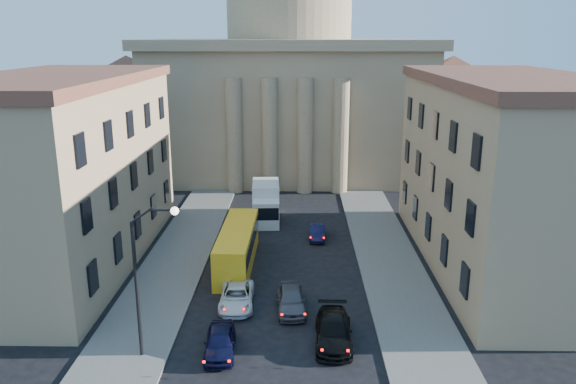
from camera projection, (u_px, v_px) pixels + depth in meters
name	position (u px, v px, depth m)	size (l,w,h in m)	color
sidewalk_left	(165.00, 281.00, 41.12)	(5.00, 60.00, 0.15)	#5B5954
sidewalk_right	(397.00, 282.00, 40.83)	(5.00, 60.00, 0.15)	#5B5954
church	(289.00, 79.00, 73.91)	(68.02, 28.76, 36.60)	#927859
building_left	(62.00, 170.00, 43.15)	(11.60, 26.60, 14.70)	tan
building_right	(506.00, 172.00, 42.57)	(11.60, 26.60, 14.70)	tan
street_lamp	(145.00, 270.00, 30.07)	(2.62, 0.44, 8.83)	black
car_left_near	(220.00, 341.00, 31.70)	(1.69, 4.19, 1.43)	black
car_left_mid	(237.00, 297.00, 37.27)	(2.20, 4.77, 1.32)	silver
car_right_mid	(333.00, 331.00, 32.78)	(2.13, 5.23, 1.52)	black
car_right_far	(291.00, 299.00, 36.68)	(1.81, 4.50, 1.53)	#4E4D52
car_right_distant	(318.00, 232.00, 49.74)	(1.30, 3.72, 1.23)	black
city_bus	(237.00, 245.00, 43.81)	(2.59, 10.62, 2.98)	yellow
box_truck	(266.00, 203.00, 54.58)	(2.89, 6.57, 3.54)	silver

